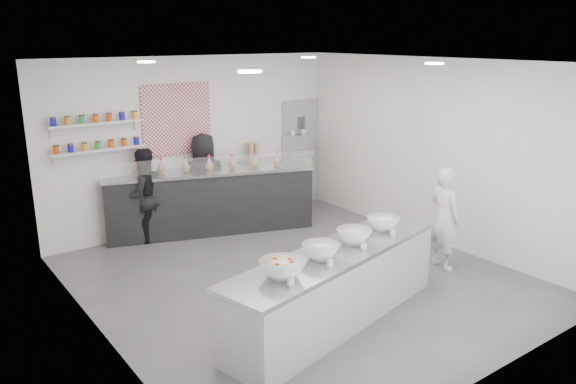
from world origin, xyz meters
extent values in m
plane|color=#515156|center=(0.00, 0.00, 0.00)|extent=(6.00, 6.00, 0.00)
plane|color=white|center=(0.00, 0.00, 3.00)|extent=(6.00, 6.00, 0.00)
plane|color=white|center=(0.00, 3.00, 1.50)|extent=(5.50, 0.00, 5.50)
plane|color=white|center=(-2.75, 0.00, 1.50)|extent=(0.00, 6.00, 6.00)
plane|color=white|center=(2.75, 0.00, 1.50)|extent=(0.00, 6.00, 6.00)
cube|color=#959593|center=(2.30, 2.97, 1.05)|extent=(0.88, 0.04, 2.10)
cube|color=#A7243E|center=(-0.35, 2.98, 1.95)|extent=(1.25, 0.03, 1.20)
cube|color=silver|center=(-1.75, 2.90, 1.60)|extent=(1.45, 0.22, 0.04)
cube|color=silver|center=(-1.75, 2.90, 2.02)|extent=(1.45, 0.22, 0.04)
cylinder|color=white|center=(-1.40, -1.00, 2.98)|extent=(0.24, 0.24, 0.02)
cylinder|color=white|center=(1.40, -1.00, 2.98)|extent=(0.24, 0.24, 0.02)
cylinder|color=white|center=(-1.40, 1.60, 2.98)|extent=(0.24, 0.24, 0.02)
cylinder|color=white|center=(1.40, 1.60, 2.98)|extent=(0.24, 0.24, 0.02)
cube|color=#ACACA7|center=(-0.38, -1.24, 0.46)|extent=(3.44, 1.46, 0.91)
cube|color=black|center=(-0.03, 2.49, 0.55)|extent=(3.59, 1.78, 1.11)
cube|color=white|center=(-0.13, 2.19, 1.26)|extent=(3.33, 1.16, 0.30)
cube|color=#ACACA7|center=(1.55, 2.78, 0.53)|extent=(1.43, 0.46, 1.06)
cube|color=#93969E|center=(2.10, 2.78, 1.26)|extent=(0.51, 0.35, 0.39)
imported|color=white|center=(1.96, -0.91, 0.76)|extent=(0.44, 0.60, 1.53)
imported|color=black|center=(-1.12, 2.74, 0.79)|extent=(0.78, 0.61, 1.57)
imported|color=black|center=(0.00, 2.74, 0.85)|extent=(0.96, 0.78, 1.70)
camera|label=1|loc=(-4.46, -5.80, 3.33)|focal=35.00mm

